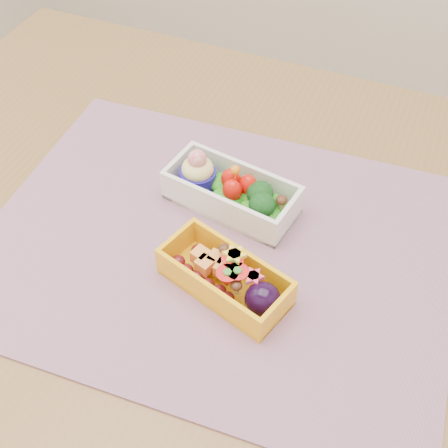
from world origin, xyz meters
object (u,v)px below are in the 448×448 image
at_px(table, 253,282).
at_px(bento_white, 231,192).
at_px(placemat, 217,245).
at_px(bento_yellow, 227,278).

relative_size(table, bento_white, 6.52).
distance_m(placemat, bento_yellow, 0.07).
bearing_deg(placemat, bento_white, 98.28).
xyz_separation_m(table, bento_white, (-0.05, 0.04, 0.13)).
xyz_separation_m(bento_white, bento_yellow, (0.05, -0.13, -0.00)).
distance_m(bento_white, bento_yellow, 0.14).
distance_m(table, bento_yellow, 0.16).
bearing_deg(table, placemat, -138.33).
bearing_deg(bento_white, table, -27.19).
relative_size(placemat, bento_white, 3.18).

